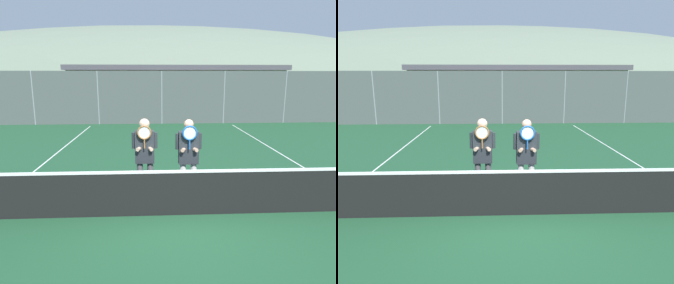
% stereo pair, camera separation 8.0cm
% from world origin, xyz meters
% --- Properties ---
extents(ground_plane, '(120.00, 120.00, 0.00)m').
position_xyz_m(ground_plane, '(0.00, 0.00, 0.00)').
color(ground_plane, '#1E4C2D').
extents(hill_distant, '(120.20, 66.78, 23.37)m').
position_xyz_m(hill_distant, '(0.00, 58.51, 0.00)').
color(hill_distant, slate).
rests_on(hill_distant, ground_plane).
extents(clubhouse_building, '(16.39, 5.50, 3.49)m').
position_xyz_m(clubhouse_building, '(1.34, 18.98, 1.77)').
color(clubhouse_building, beige).
rests_on(clubhouse_building, ground_plane).
extents(fence_back, '(21.63, 0.06, 2.99)m').
position_xyz_m(fence_back, '(0.00, 11.76, 1.49)').
color(fence_back, gray).
rests_on(fence_back, ground_plane).
extents(tennis_net, '(10.67, 0.09, 1.02)m').
position_xyz_m(tennis_net, '(0.00, 0.00, 0.48)').
color(tennis_net, gray).
rests_on(tennis_net, ground_plane).
extents(court_line_left_sideline, '(0.05, 16.00, 0.01)m').
position_xyz_m(court_line_left_sideline, '(-3.97, 3.00, 0.00)').
color(court_line_left_sideline, white).
rests_on(court_line_left_sideline, ground_plane).
extents(court_line_right_sideline, '(0.05, 16.00, 0.01)m').
position_xyz_m(court_line_right_sideline, '(3.97, 3.00, 0.00)').
color(court_line_right_sideline, white).
rests_on(court_line_right_sideline, ground_plane).
extents(player_leftmost, '(0.54, 0.34, 1.82)m').
position_xyz_m(player_leftmost, '(-0.72, 0.74, 1.07)').
color(player_leftmost, '#56565B').
rests_on(player_leftmost, ground_plane).
extents(player_center_left, '(0.55, 0.34, 1.81)m').
position_xyz_m(player_center_left, '(0.20, 0.65, 1.06)').
color(player_center_left, white).
rests_on(player_center_left, ground_plane).
extents(car_far_left, '(4.51, 2.06, 1.88)m').
position_xyz_m(car_far_left, '(-7.10, 14.30, 0.95)').
color(car_far_left, '#285638').
rests_on(car_far_left, ground_plane).
extents(car_left_of_center, '(4.39, 1.95, 1.76)m').
position_xyz_m(car_left_of_center, '(-2.22, 14.42, 0.90)').
color(car_left_of_center, slate).
rests_on(car_left_of_center, ground_plane).
extents(car_center, '(4.48, 1.93, 1.85)m').
position_xyz_m(car_center, '(2.65, 13.89, 0.94)').
color(car_center, '#B2B7BC').
rests_on(car_center, ground_plane).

